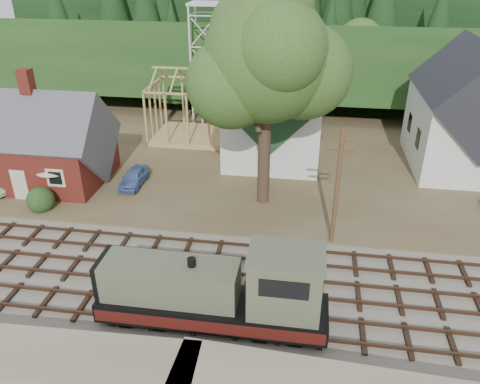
# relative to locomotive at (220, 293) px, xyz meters

# --- Properties ---
(ground) EXTENTS (140.00, 140.00, 0.00)m
(ground) POSITION_rel_locomotive_xyz_m (-1.26, 3.00, -2.04)
(ground) COLOR #384C1E
(ground) RESTS_ON ground
(railroad_bed) EXTENTS (64.00, 11.00, 0.16)m
(railroad_bed) POSITION_rel_locomotive_xyz_m (-1.26, 3.00, -1.96)
(railroad_bed) COLOR #726B5B
(railroad_bed) RESTS_ON ground
(village_flat) EXTENTS (64.00, 26.00, 0.30)m
(village_flat) POSITION_rel_locomotive_xyz_m (-1.26, 21.00, -1.89)
(village_flat) COLOR brown
(village_flat) RESTS_ON ground
(hillside) EXTENTS (70.00, 28.96, 12.74)m
(hillside) POSITION_rel_locomotive_xyz_m (-1.26, 45.00, -2.04)
(hillside) COLOR #1E3F19
(hillside) RESTS_ON ground
(ridge) EXTENTS (80.00, 20.00, 12.00)m
(ridge) POSITION_rel_locomotive_xyz_m (-1.26, 61.00, -2.04)
(ridge) COLOR black
(ridge) RESTS_ON ground
(depot) EXTENTS (10.80, 7.41, 9.00)m
(depot) POSITION_rel_locomotive_xyz_m (-17.26, 14.00, 1.18)
(depot) COLOR #551E13
(depot) RESTS_ON village_flat
(church) EXTENTS (8.40, 15.17, 13.00)m
(church) POSITION_rel_locomotive_xyz_m (0.74, 22.68, 3.14)
(church) COLOR silver
(church) RESTS_ON village_flat
(farmhouse) EXTENTS (8.40, 10.80, 10.60)m
(farmhouse) POSITION_rel_locomotive_xyz_m (16.74, 22.00, 2.83)
(farmhouse) COLOR silver
(farmhouse) RESTS_ON village_flat
(timber_frame) EXTENTS (8.20, 6.20, 6.99)m
(timber_frame) POSITION_rel_locomotive_xyz_m (-7.26, 25.00, 1.23)
(timber_frame) COLOR tan
(timber_frame) RESTS_ON village_flat
(lattice_tower) EXTENTS (3.20, 3.20, 12.12)m
(lattice_tower) POSITION_rel_locomotive_xyz_m (-7.26, 31.00, 8.00)
(lattice_tower) COLOR silver
(lattice_tower) RESTS_ON village_flat
(big_tree) EXTENTS (10.90, 8.40, 14.70)m
(big_tree) POSITION_rel_locomotive_xyz_m (0.91, 13.08, 8.18)
(big_tree) COLOR #38281E
(big_tree) RESTS_ON village_flat
(telegraph_pole_near) EXTENTS (2.20, 0.28, 8.00)m
(telegraph_pole_near) POSITION_rel_locomotive_xyz_m (5.74, 8.20, 2.21)
(telegraph_pole_near) COLOR #4C331E
(telegraph_pole_near) RESTS_ON ground
(locomotive) EXTENTS (11.34, 2.84, 4.56)m
(locomotive) POSITION_rel_locomotive_xyz_m (0.00, 0.00, 0.00)
(locomotive) COLOR black
(locomotive) RESTS_ON railroad_bed
(car_blue) EXTENTS (1.61, 3.90, 1.32)m
(car_blue) POSITION_rel_locomotive_xyz_m (-9.74, 14.10, -1.07)
(car_blue) COLOR #4F6EAA
(car_blue) RESTS_ON village_flat
(patio_set) EXTENTS (2.46, 2.46, 2.74)m
(patio_set) POSITION_rel_locomotive_xyz_m (-14.82, 11.30, 0.60)
(patio_set) COLOR silver
(patio_set) RESTS_ON village_flat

